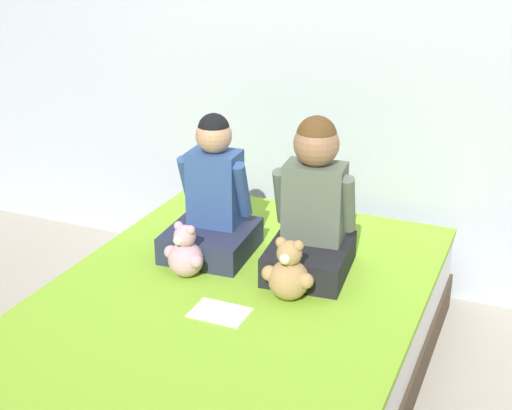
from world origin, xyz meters
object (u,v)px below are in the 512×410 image
object	(u,v)px
child_on_left	(213,203)
child_on_right	(313,209)
teddy_bear_held_by_right_child	(289,274)
teddy_bear_held_by_left_child	(185,254)
bed	(229,344)
sign_card	(220,312)

from	to	relation	value
child_on_left	child_on_right	size ratio (longest dim) A/B	0.94
teddy_bear_held_by_right_child	teddy_bear_held_by_left_child	bearing A→B (deg)	-179.88
bed	teddy_bear_held_by_left_child	size ratio (longest dim) A/B	8.76
bed	child_on_right	bearing A→B (deg)	58.95
bed	teddy_bear_held_by_right_child	xyz separation A→B (m)	(0.22, 0.08, 0.32)
child_on_left	child_on_right	xyz separation A→B (m)	(0.45, 0.01, 0.04)
child_on_left	child_on_right	distance (m)	0.45
child_on_left	teddy_bear_held_by_right_child	distance (m)	0.54
child_on_right	teddy_bear_held_by_right_child	bearing A→B (deg)	-94.87
bed	teddy_bear_held_by_right_child	distance (m)	0.39
child_on_right	teddy_bear_held_by_right_child	xyz separation A→B (m)	(0.00, -0.27, -0.16)
teddy_bear_held_by_left_child	sign_card	xyz separation A→B (m)	(0.26, -0.21, -0.09)
bed	child_on_right	distance (m)	0.63
teddy_bear_held_by_left_child	sign_card	size ratio (longest dim) A/B	1.09
child_on_left	sign_card	world-z (taller)	child_on_left
bed	teddy_bear_held_by_right_child	world-z (taller)	teddy_bear_held_by_right_child
child_on_right	teddy_bear_held_by_left_child	size ratio (longest dim) A/B	2.80
teddy_bear_held_by_left_child	teddy_bear_held_by_right_child	size ratio (longest dim) A/B	0.92
teddy_bear_held_by_left_child	teddy_bear_held_by_right_child	distance (m)	0.45
bed	teddy_bear_held_by_left_child	xyz separation A→B (m)	(-0.23, 0.09, 0.31)
teddy_bear_held_by_right_child	sign_card	bearing A→B (deg)	-132.34
child_on_left	teddy_bear_held_by_left_child	size ratio (longest dim) A/B	2.64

